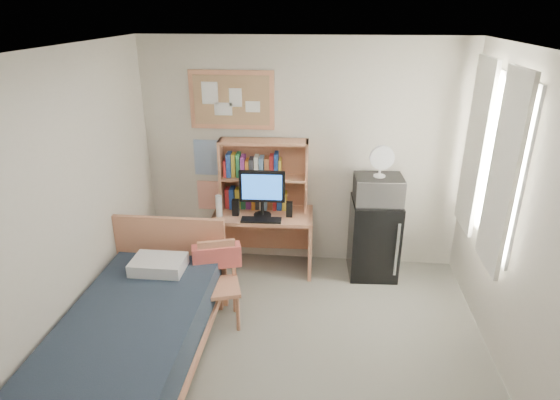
# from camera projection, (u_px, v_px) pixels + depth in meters

# --- Properties ---
(floor) EXTENTS (3.60, 4.20, 0.02)m
(floor) POSITION_uv_depth(u_px,v_px,m) (284.00, 382.00, 3.87)
(floor) COLOR gray
(floor) RESTS_ON ground
(ceiling) EXTENTS (3.60, 4.20, 0.02)m
(ceiling) POSITION_uv_depth(u_px,v_px,m) (286.00, 54.00, 2.87)
(ceiling) COLOR silver
(ceiling) RESTS_ON wall_back
(wall_back) EXTENTS (3.60, 0.04, 2.60)m
(wall_back) POSITION_uv_depth(u_px,v_px,m) (302.00, 156.00, 5.30)
(wall_back) COLOR beige
(wall_back) RESTS_ON floor
(wall_left) EXTENTS (0.04, 4.20, 2.60)m
(wall_left) POSITION_uv_depth(u_px,v_px,m) (48.00, 231.00, 3.53)
(wall_left) COLOR beige
(wall_left) RESTS_ON floor
(wall_right) EXTENTS (0.04, 4.20, 2.60)m
(wall_right) POSITION_uv_depth(u_px,v_px,m) (547.00, 255.00, 3.20)
(wall_right) COLOR beige
(wall_right) RESTS_ON floor
(window_unit) EXTENTS (0.10, 1.40, 1.70)m
(window_unit) POSITION_uv_depth(u_px,v_px,m) (491.00, 159.00, 4.19)
(window_unit) COLOR white
(window_unit) RESTS_ON wall_right
(curtain_left) EXTENTS (0.04, 0.55, 1.70)m
(curtain_left) POSITION_uv_depth(u_px,v_px,m) (503.00, 174.00, 3.83)
(curtain_left) COLOR white
(curtain_left) RESTS_ON wall_right
(curtain_right) EXTENTS (0.04, 0.55, 1.70)m
(curtain_right) POSITION_uv_depth(u_px,v_px,m) (475.00, 147.00, 4.56)
(curtain_right) COLOR white
(curtain_right) RESTS_ON wall_right
(bulletin_board) EXTENTS (0.94, 0.03, 0.64)m
(bulletin_board) POSITION_uv_depth(u_px,v_px,m) (232.00, 100.00, 5.12)
(bulletin_board) COLOR tan
(bulletin_board) RESTS_ON wall_back
(poster_wave) EXTENTS (0.30, 0.01, 0.42)m
(poster_wave) POSITION_uv_depth(u_px,v_px,m) (207.00, 158.00, 5.41)
(poster_wave) COLOR #285AA1
(poster_wave) RESTS_ON wall_back
(poster_japan) EXTENTS (0.28, 0.01, 0.36)m
(poster_japan) POSITION_uv_depth(u_px,v_px,m) (209.00, 195.00, 5.59)
(poster_japan) COLOR #EC5129
(poster_japan) RESTS_ON wall_back
(desk) EXTENTS (1.14, 0.60, 0.70)m
(desk) POSITION_uv_depth(u_px,v_px,m) (263.00, 241.00, 5.42)
(desk) COLOR tan
(desk) RESTS_ON floor
(desk_chair) EXTENTS (0.51, 0.51, 0.82)m
(desk_chair) POSITION_uv_depth(u_px,v_px,m) (219.00, 287.00, 4.44)
(desk_chair) COLOR tan
(desk_chair) RESTS_ON floor
(mini_fridge) EXTENTS (0.55, 0.55, 0.90)m
(mini_fridge) POSITION_uv_depth(u_px,v_px,m) (374.00, 238.00, 5.28)
(mini_fridge) COLOR black
(mini_fridge) RESTS_ON floor
(bed) EXTENTS (1.08, 2.16, 0.59)m
(bed) POSITION_uv_depth(u_px,v_px,m) (131.00, 350.00, 3.79)
(bed) COLOR #1C2532
(bed) RESTS_ON floor
(hutch) EXTENTS (1.00, 0.29, 0.81)m
(hutch) POSITION_uv_depth(u_px,v_px,m) (264.00, 175.00, 5.27)
(hutch) COLOR tan
(hutch) RESTS_ON desk
(monitor) EXTENTS (0.50, 0.06, 0.54)m
(monitor) POSITION_uv_depth(u_px,v_px,m) (262.00, 193.00, 5.13)
(monitor) COLOR black
(monitor) RESTS_ON desk
(keyboard) EXTENTS (0.44, 0.16, 0.02)m
(keyboard) POSITION_uv_depth(u_px,v_px,m) (261.00, 220.00, 5.10)
(keyboard) COLOR black
(keyboard) RESTS_ON desk
(speaker_left) EXTENTS (0.08, 0.08, 0.18)m
(speaker_left) POSITION_uv_depth(u_px,v_px,m) (236.00, 207.00, 5.22)
(speaker_left) COLOR black
(speaker_left) RESTS_ON desk
(speaker_right) EXTENTS (0.07, 0.07, 0.17)m
(speaker_right) POSITION_uv_depth(u_px,v_px,m) (289.00, 209.00, 5.18)
(speaker_right) COLOR black
(speaker_right) RESTS_ON desk
(water_bottle) EXTENTS (0.07, 0.07, 0.24)m
(water_bottle) POSITION_uv_depth(u_px,v_px,m) (219.00, 206.00, 5.18)
(water_bottle) COLOR white
(water_bottle) RESTS_ON desk
(hoodie) EXTENTS (0.49, 0.27, 0.22)m
(hoodie) POSITION_uv_depth(u_px,v_px,m) (217.00, 256.00, 4.53)
(hoodie) COLOR #E06055
(hoodie) RESTS_ON desk_chair
(microwave) EXTENTS (0.53, 0.41, 0.29)m
(microwave) POSITION_uv_depth(u_px,v_px,m) (378.00, 189.00, 5.04)
(microwave) COLOR #B4B4B8
(microwave) RESTS_ON mini_fridge
(desk_fan) EXTENTS (0.27, 0.27, 0.32)m
(desk_fan) POSITION_uv_depth(u_px,v_px,m) (381.00, 162.00, 4.92)
(desk_fan) COLOR white
(desk_fan) RESTS_ON microwave
(pillow) EXTENTS (0.48, 0.34, 0.12)m
(pillow) POSITION_uv_depth(u_px,v_px,m) (159.00, 265.00, 4.34)
(pillow) COLOR white
(pillow) RESTS_ON bed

